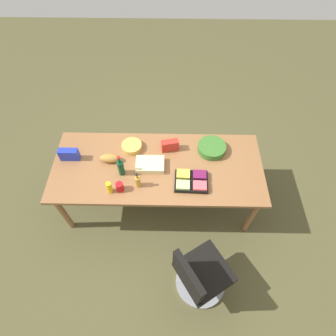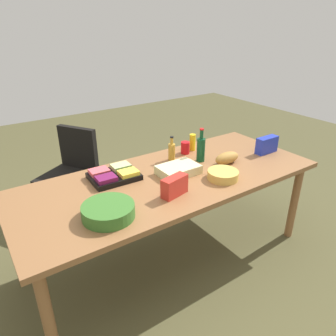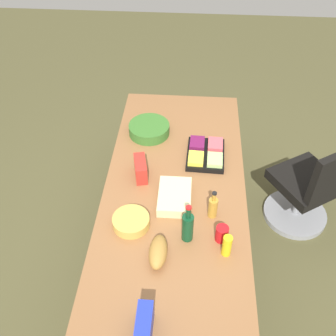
{
  "view_description": "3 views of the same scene",
  "coord_description": "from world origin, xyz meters",
  "px_view_note": "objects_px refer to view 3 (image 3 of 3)",
  "views": [
    {
      "loc": [
        0.15,
        -1.78,
        3.29
      ],
      "look_at": [
        0.12,
        -0.09,
        0.88
      ],
      "focal_mm": 28.83,
      "sensor_mm": 36.0,
      "label": 1
    },
    {
      "loc": [
        1.25,
        1.8,
        1.89
      ],
      "look_at": [
        -0.03,
        -0.07,
        0.82
      ],
      "focal_mm": 33.54,
      "sensor_mm": 36.0,
      "label": 2
    },
    {
      "loc": [
        -1.89,
        -0.09,
        2.81
      ],
      "look_at": [
        0.14,
        0.05,
        0.87
      ],
      "focal_mm": 42.43,
      "sensor_mm": 36.0,
      "label": 3
    }
  ],
  "objects_px": {
    "chip_bag_red": "(141,169)",
    "fruit_platter": "(206,154)",
    "chip_bag_blue": "(144,327)",
    "mustard_bottle": "(227,246)",
    "conference_table": "(174,198)",
    "wine_bottle": "(188,227)",
    "bread_loaf": "(158,252)",
    "salad_bowl": "(149,129)",
    "red_solo_cup": "(222,234)",
    "sheet_cake": "(175,197)",
    "dressing_bottle": "(213,207)",
    "office_chair": "(307,191)",
    "chip_bowl": "(131,221)"
  },
  "relations": [
    {
      "from": "salad_bowl",
      "to": "sheet_cake",
      "type": "xyz_separation_m",
      "value": [
        -0.72,
        -0.25,
        -0.01
      ]
    },
    {
      "from": "chip_bowl",
      "to": "bread_loaf",
      "type": "bearing_deg",
      "value": -139.62
    },
    {
      "from": "sheet_cake",
      "to": "dressing_bottle",
      "type": "bearing_deg",
      "value": -114.17
    },
    {
      "from": "bread_loaf",
      "to": "chip_bag_blue",
      "type": "relative_size",
      "value": 1.09
    },
    {
      "from": "salad_bowl",
      "to": "red_solo_cup",
      "type": "relative_size",
      "value": 2.98
    },
    {
      "from": "red_solo_cup",
      "to": "chip_bag_red",
      "type": "height_order",
      "value": "chip_bag_red"
    },
    {
      "from": "fruit_platter",
      "to": "office_chair",
      "type": "bearing_deg",
      "value": -84.23
    },
    {
      "from": "chip_bag_red",
      "to": "mustard_bottle",
      "type": "relative_size",
      "value": 1.29
    },
    {
      "from": "chip_bag_blue",
      "to": "mustard_bottle",
      "type": "xyz_separation_m",
      "value": [
        0.52,
        -0.43,
        0.0
      ]
    },
    {
      "from": "conference_table",
      "to": "wine_bottle",
      "type": "xyz_separation_m",
      "value": [
        -0.39,
        -0.1,
        0.18
      ]
    },
    {
      "from": "red_solo_cup",
      "to": "chip_bowl",
      "type": "bearing_deg",
      "value": 82.94
    },
    {
      "from": "dressing_bottle",
      "to": "mustard_bottle",
      "type": "bearing_deg",
      "value": -164.69
    },
    {
      "from": "salad_bowl",
      "to": "mustard_bottle",
      "type": "distance_m",
      "value": 1.27
    },
    {
      "from": "mustard_bottle",
      "to": "dressing_bottle",
      "type": "distance_m",
      "value": 0.3
    },
    {
      "from": "chip_bag_blue",
      "to": "mustard_bottle",
      "type": "height_order",
      "value": "mustard_bottle"
    },
    {
      "from": "fruit_platter",
      "to": "red_solo_cup",
      "type": "height_order",
      "value": "red_solo_cup"
    },
    {
      "from": "office_chair",
      "to": "mustard_bottle",
      "type": "distance_m",
      "value": 1.32
    },
    {
      "from": "chip_bowl",
      "to": "dressing_bottle",
      "type": "height_order",
      "value": "dressing_bottle"
    },
    {
      "from": "chip_bowl",
      "to": "chip_bag_red",
      "type": "bearing_deg",
      "value": -0.91
    },
    {
      "from": "salad_bowl",
      "to": "sheet_cake",
      "type": "relative_size",
      "value": 1.03
    },
    {
      "from": "bread_loaf",
      "to": "red_solo_cup",
      "type": "relative_size",
      "value": 2.18
    },
    {
      "from": "bread_loaf",
      "to": "fruit_platter",
      "type": "distance_m",
      "value": 0.96
    },
    {
      "from": "salad_bowl",
      "to": "sheet_cake",
      "type": "bearing_deg",
      "value": -160.75
    },
    {
      "from": "conference_table",
      "to": "bread_loaf",
      "type": "distance_m",
      "value": 0.56
    },
    {
      "from": "salad_bowl",
      "to": "red_solo_cup",
      "type": "bearing_deg",
      "value": -151.26
    },
    {
      "from": "chip_bag_red",
      "to": "red_solo_cup",
      "type": "bearing_deg",
      "value": -132.73
    },
    {
      "from": "office_chair",
      "to": "fruit_platter",
      "type": "distance_m",
      "value": 1.0
    },
    {
      "from": "red_solo_cup",
      "to": "chip_bowl",
      "type": "relative_size",
      "value": 0.46
    },
    {
      "from": "chip_bag_red",
      "to": "fruit_platter",
      "type": "bearing_deg",
      "value": -62.78
    },
    {
      "from": "sheet_cake",
      "to": "chip_bag_blue",
      "type": "distance_m",
      "value": 0.94
    },
    {
      "from": "salad_bowl",
      "to": "chip_bowl",
      "type": "bearing_deg",
      "value": 179.08
    },
    {
      "from": "sheet_cake",
      "to": "wine_bottle",
      "type": "height_order",
      "value": "wine_bottle"
    },
    {
      "from": "office_chair",
      "to": "wine_bottle",
      "type": "xyz_separation_m",
      "value": [
        -0.86,
        1.0,
        0.53
      ]
    },
    {
      "from": "office_chair",
      "to": "conference_table",
      "type": "bearing_deg",
      "value": 113.03
    },
    {
      "from": "bread_loaf",
      "to": "wine_bottle",
      "type": "distance_m",
      "value": 0.23
    },
    {
      "from": "sheet_cake",
      "to": "office_chair",
      "type": "bearing_deg",
      "value": -63.31
    },
    {
      "from": "chip_bag_red",
      "to": "mustard_bottle",
      "type": "height_order",
      "value": "mustard_bottle"
    },
    {
      "from": "salad_bowl",
      "to": "fruit_platter",
      "type": "xyz_separation_m",
      "value": [
        -0.26,
        -0.46,
        -0.01
      ]
    },
    {
      "from": "chip_bag_blue",
      "to": "chip_bag_red",
      "type": "bearing_deg",
      "value": 7.89
    },
    {
      "from": "conference_table",
      "to": "sheet_cake",
      "type": "xyz_separation_m",
      "value": [
        -0.08,
        -0.01,
        0.11
      ]
    },
    {
      "from": "conference_table",
      "to": "chip_bowl",
      "type": "height_order",
      "value": "chip_bowl"
    },
    {
      "from": "sheet_cake",
      "to": "chip_bag_red",
      "type": "relative_size",
      "value": 1.6
    },
    {
      "from": "mustard_bottle",
      "to": "red_solo_cup",
      "type": "bearing_deg",
      "value": 13.7
    },
    {
      "from": "chip_bag_blue",
      "to": "dressing_bottle",
      "type": "distance_m",
      "value": 0.89
    },
    {
      "from": "salad_bowl",
      "to": "mustard_bottle",
      "type": "height_order",
      "value": "mustard_bottle"
    },
    {
      "from": "bread_loaf",
      "to": "chip_bowl",
      "type": "bearing_deg",
      "value": 40.38
    },
    {
      "from": "salad_bowl",
      "to": "fruit_platter",
      "type": "relative_size",
      "value": 0.89
    },
    {
      "from": "conference_table",
      "to": "wine_bottle",
      "type": "height_order",
      "value": "wine_bottle"
    },
    {
      "from": "sheet_cake",
      "to": "red_solo_cup",
      "type": "xyz_separation_m",
      "value": [
        -0.3,
        -0.31,
        0.02
      ]
    },
    {
      "from": "conference_table",
      "to": "dressing_bottle",
      "type": "bearing_deg",
      "value": -127.0
    }
  ]
}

